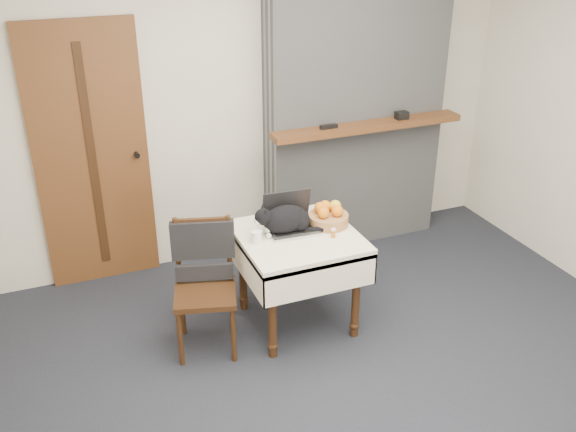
{
  "coord_description": "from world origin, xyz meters",
  "views": [
    {
      "loc": [
        -1.52,
        -2.67,
        2.68
      ],
      "look_at": [
        -0.13,
        0.77,
        0.88
      ],
      "focal_mm": 40.0,
      "sensor_mm": 36.0,
      "label": 1
    }
  ],
  "objects_px": {
    "cream_jar": "(257,237)",
    "side_table": "(298,249)",
    "chair": "(204,267)",
    "door": "(92,158)",
    "laptop": "(290,220)",
    "pill_bottle": "(333,233)",
    "fruit_basket": "(328,216)",
    "cat": "(286,220)"
  },
  "relations": [
    {
      "from": "pill_bottle",
      "to": "fruit_basket",
      "type": "height_order",
      "value": "fruit_basket"
    },
    {
      "from": "laptop",
      "to": "cream_jar",
      "type": "relative_size",
      "value": 4.37
    },
    {
      "from": "pill_bottle",
      "to": "laptop",
      "type": "bearing_deg",
      "value": 132.52
    },
    {
      "from": "laptop",
      "to": "cat",
      "type": "height_order",
      "value": "laptop"
    },
    {
      "from": "side_table",
      "to": "cat",
      "type": "bearing_deg",
      "value": 137.73
    },
    {
      "from": "door",
      "to": "cat",
      "type": "height_order",
      "value": "door"
    },
    {
      "from": "cat",
      "to": "fruit_basket",
      "type": "distance_m",
      "value": 0.31
    },
    {
      "from": "laptop",
      "to": "cat",
      "type": "bearing_deg",
      "value": -131.16
    },
    {
      "from": "door",
      "to": "laptop",
      "type": "xyz_separation_m",
      "value": [
        1.15,
        -1.05,
        -0.24
      ]
    },
    {
      "from": "pill_bottle",
      "to": "fruit_basket",
      "type": "distance_m",
      "value": 0.2
    },
    {
      "from": "door",
      "to": "pill_bottle",
      "type": "bearing_deg",
      "value": -43.33
    },
    {
      "from": "fruit_basket",
      "to": "cream_jar",
      "type": "bearing_deg",
      "value": -173.18
    },
    {
      "from": "cat",
      "to": "chair",
      "type": "height_order",
      "value": "cat"
    },
    {
      "from": "side_table",
      "to": "cream_jar",
      "type": "bearing_deg",
      "value": -178.82
    },
    {
      "from": "cat",
      "to": "cream_jar",
      "type": "height_order",
      "value": "cat"
    },
    {
      "from": "door",
      "to": "cream_jar",
      "type": "relative_size",
      "value": 24.66
    },
    {
      "from": "laptop",
      "to": "pill_bottle",
      "type": "bearing_deg",
      "value": -43.86
    },
    {
      "from": "cream_jar",
      "to": "side_table",
      "type": "bearing_deg",
      "value": 1.18
    },
    {
      "from": "pill_bottle",
      "to": "chair",
      "type": "distance_m",
      "value": 0.87
    },
    {
      "from": "chair",
      "to": "cream_jar",
      "type": "bearing_deg",
      "value": 7.66
    },
    {
      "from": "chair",
      "to": "door",
      "type": "bearing_deg",
      "value": 130.82
    },
    {
      "from": "cream_jar",
      "to": "pill_bottle",
      "type": "bearing_deg",
      "value": -14.08
    },
    {
      "from": "door",
      "to": "cat",
      "type": "xyz_separation_m",
      "value": [
        1.1,
        -1.1,
        -0.2
      ]
    },
    {
      "from": "pill_bottle",
      "to": "fruit_basket",
      "type": "relative_size",
      "value": 0.24
    },
    {
      "from": "cat",
      "to": "pill_bottle",
      "type": "bearing_deg",
      "value": -34.85
    },
    {
      "from": "cream_jar",
      "to": "pill_bottle",
      "type": "relative_size",
      "value": 1.24
    },
    {
      "from": "laptop",
      "to": "fruit_basket",
      "type": "xyz_separation_m",
      "value": [
        0.26,
        -0.04,
        0.0
      ]
    },
    {
      "from": "cream_jar",
      "to": "chair",
      "type": "relative_size",
      "value": 0.09
    },
    {
      "from": "pill_bottle",
      "to": "chair",
      "type": "relative_size",
      "value": 0.07
    },
    {
      "from": "cream_jar",
      "to": "chair",
      "type": "height_order",
      "value": "chair"
    },
    {
      "from": "cream_jar",
      "to": "fruit_basket",
      "type": "xyz_separation_m",
      "value": [
        0.54,
        0.07,
        0.02
      ]
    },
    {
      "from": "side_table",
      "to": "cream_jar",
      "type": "relative_size",
      "value": 9.62
    },
    {
      "from": "fruit_basket",
      "to": "side_table",
      "type": "bearing_deg",
      "value": -166.75
    },
    {
      "from": "laptop",
      "to": "cat",
      "type": "distance_m",
      "value": 0.07
    },
    {
      "from": "side_table",
      "to": "cat",
      "type": "xyz_separation_m",
      "value": [
        -0.06,
        0.06,
        0.21
      ]
    },
    {
      "from": "cream_jar",
      "to": "chair",
      "type": "distance_m",
      "value": 0.39
    },
    {
      "from": "pill_bottle",
      "to": "chair",
      "type": "bearing_deg",
      "value": 168.37
    },
    {
      "from": "door",
      "to": "laptop",
      "type": "height_order",
      "value": "door"
    },
    {
      "from": "side_table",
      "to": "chair",
      "type": "xyz_separation_m",
      "value": [
        -0.64,
        0.04,
        -0.02
      ]
    },
    {
      "from": "door",
      "to": "cream_jar",
      "type": "bearing_deg",
      "value": -53.18
    },
    {
      "from": "side_table",
      "to": "laptop",
      "type": "relative_size",
      "value": 2.2
    },
    {
      "from": "side_table",
      "to": "pill_bottle",
      "type": "distance_m",
      "value": 0.28
    }
  ]
}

